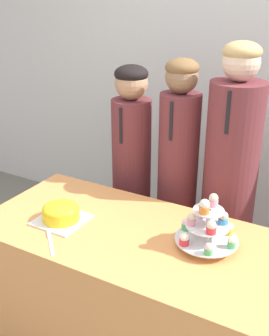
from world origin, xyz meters
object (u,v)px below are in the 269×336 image
object	(u,v)px
cake_knife	(50,238)
student_0	(132,176)
round_cake	(61,212)
student_2	(229,191)
cupcake_stand	(207,226)
student_1	(177,183)

from	to	relation	value
cake_knife	student_0	bearing A→B (deg)	138.24
student_0	round_cake	bearing A→B (deg)	-89.74
student_2	student_0	bearing A→B (deg)	-180.00
cupcake_stand	student_0	bearing A→B (deg)	141.62
round_cake	student_1	bearing A→B (deg)	66.13
round_cake	cupcake_stand	xyz separation A→B (m)	(0.72, 0.15, 0.06)
cupcake_stand	student_1	distance (m)	0.71
cupcake_stand	student_0	distance (m)	0.93
cake_knife	student_0	size ratio (longest dim) A/B	0.12
student_0	student_1	size ratio (longest dim) A/B	0.96
round_cake	student_2	bearing A→B (deg)	48.33
cake_knife	student_2	xyz separation A→B (m)	(0.59, 0.88, 0.02)
round_cake	student_1	world-z (taller)	student_1
student_1	student_2	bearing A→B (deg)	0.00
student_0	student_2	distance (m)	0.65
cake_knife	cupcake_stand	xyz separation A→B (m)	(0.66, 0.31, 0.11)
cake_knife	student_1	size ratio (longest dim) A/B	0.12
round_cake	cake_knife	distance (m)	0.17
round_cake	student_1	distance (m)	0.79
cake_knife	cupcake_stand	size ratio (longest dim) A/B	0.60
student_1	student_2	distance (m)	0.32
cupcake_stand	cake_knife	bearing A→B (deg)	-155.13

